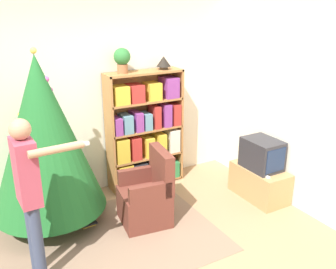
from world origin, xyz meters
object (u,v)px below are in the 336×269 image
bookshelf (145,133)px  television (262,154)px  table_lamp (164,62)px  potted_plant (122,59)px  standing_person (29,188)px  armchair (147,198)px  christmas_tree (44,136)px

bookshelf → television: bookshelf is taller
bookshelf → table_lamp: 1.04m
bookshelf → potted_plant: bearing=177.8°
standing_person → table_lamp: table_lamp is taller
bookshelf → armchair: bearing=-115.3°
television → christmas_tree: bearing=163.9°
table_lamp → bookshelf: bearing=-177.9°
armchair → potted_plant: potted_plant is taller
table_lamp → christmas_tree: bearing=-167.6°
television → standing_person: bearing=-177.4°
christmas_tree → table_lamp: 1.93m
armchair → christmas_tree: bearing=-110.4°
bookshelf → standing_person: 2.22m
potted_plant → standing_person: bearing=-139.2°
christmas_tree → armchair: bearing=-27.9°
armchair → table_lamp: 1.89m
bookshelf → potted_plant: 1.12m
standing_person → potted_plant: 2.17m
television → table_lamp: size_ratio=2.58×
potted_plant → armchair: bearing=-97.9°
television → potted_plant: size_ratio=1.57×
potted_plant → table_lamp: 0.62m
armchair → potted_plant: 1.82m
christmas_tree → table_lamp: (1.78, 0.39, 0.65)m
television → armchair: armchair is taller
potted_plant → television: bearing=-37.9°
potted_plant → table_lamp: (0.62, 0.00, -0.09)m
bookshelf → christmas_tree: christmas_tree is taller
standing_person → table_lamp: 2.61m
bookshelf → television: 1.65m
christmas_tree → standing_person: size_ratio=1.30×
standing_person → armchair: bearing=101.8°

